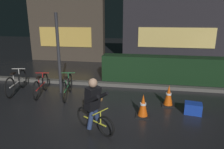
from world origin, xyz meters
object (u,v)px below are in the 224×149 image
object	(u,v)px
parked_bike_center_left	(67,87)
blue_crate	(193,108)
parked_bike_leftmost	(17,83)
traffic_cone_far	(169,96)
traffic_cone_near	(143,106)
street_post	(59,54)
parked_bike_left_mid	(41,86)
cyclist	(94,105)

from	to	relation	value
parked_bike_center_left	blue_crate	world-z (taller)	parked_bike_center_left
parked_bike_leftmost	traffic_cone_far	distance (m)	5.03
parked_bike_center_left	parked_bike_leftmost	bearing A→B (deg)	76.41
blue_crate	traffic_cone_near	bearing A→B (deg)	-163.15
blue_crate	street_post	bearing A→B (deg)	167.74
street_post	parked_bike_left_mid	size ratio (longest dim) A/B	1.77
traffic_cone_near	blue_crate	world-z (taller)	traffic_cone_near
street_post	parked_bike_leftmost	world-z (taller)	street_post
parked_bike_left_mid	traffic_cone_near	bearing A→B (deg)	-116.96
parked_bike_left_mid	traffic_cone_near	size ratio (longest dim) A/B	2.44
street_post	blue_crate	bearing A→B (deg)	-12.26
street_post	parked_bike_center_left	bearing A→B (deg)	-40.49
parked_bike_center_left	cyclist	xyz separation A→B (m)	(1.40, -1.87, 0.29)
street_post	traffic_cone_near	distance (m)	3.27
parked_bike_leftmost	parked_bike_center_left	world-z (taller)	parked_bike_leftmost
parked_bike_center_left	cyclist	world-z (taller)	cyclist
parked_bike_leftmost	blue_crate	distance (m)	5.68
parked_bike_center_left	traffic_cone_far	xyz separation A→B (m)	(3.17, -0.16, -0.03)
parked_bike_leftmost	parked_bike_left_mid	world-z (taller)	parked_bike_leftmost
parked_bike_leftmost	traffic_cone_near	world-z (taller)	parked_bike_leftmost
street_post	parked_bike_leftmost	bearing A→B (deg)	-170.86
parked_bike_left_mid	traffic_cone_far	distance (m)	4.10
blue_crate	cyclist	xyz separation A→B (m)	(-2.38, -1.28, 0.48)
parked_bike_leftmost	cyclist	size ratio (longest dim) A/B	1.34
parked_bike_left_mid	traffic_cone_far	xyz separation A→B (m)	(4.09, -0.17, -0.02)
parked_bike_left_mid	cyclist	xyz separation A→B (m)	(2.32, -1.88, 0.31)
traffic_cone_near	parked_bike_leftmost	bearing A→B (deg)	166.20
parked_bike_center_left	traffic_cone_far	distance (m)	3.17
cyclist	parked_bike_leftmost	bearing A→B (deg)	-179.44
traffic_cone_far	cyclist	xyz separation A→B (m)	(-1.77, -1.71, 0.33)
traffic_cone_far	parked_bike_leftmost	bearing A→B (deg)	177.42
traffic_cone_near	traffic_cone_far	distance (m)	1.09
parked_bike_left_mid	blue_crate	bearing A→B (deg)	-107.78
parked_bike_left_mid	blue_crate	xyz separation A→B (m)	(4.71, -0.60, -0.17)
street_post	traffic_cone_near	xyz separation A→B (m)	(2.82, -1.30, -1.03)
parked_bike_leftmost	traffic_cone_far	size ratio (longest dim) A/B	2.65
traffic_cone_near	street_post	bearing A→B (deg)	155.27
blue_crate	cyclist	world-z (taller)	cyclist
traffic_cone_near	parked_bike_center_left	bearing A→B (deg)	158.07
parked_bike_center_left	traffic_cone_far	bearing A→B (deg)	-104.28
parked_bike_left_mid	traffic_cone_far	size ratio (longest dim) A/B	2.38
cyclist	traffic_cone_near	bearing A→B (deg)	70.91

